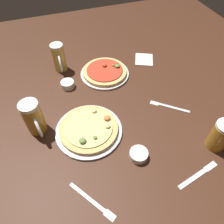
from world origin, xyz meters
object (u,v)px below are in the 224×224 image
object	(u,v)px
pizza_plate_near	(89,129)
beer_mug_pale	(34,118)
beer_mug_dark	(221,136)
beer_mug_amber	(59,58)
napkin_folded	(144,59)
fork_left	(168,106)
pizza_plate_far	(105,72)
ramekin_butter	(139,155)
knife_spare	(198,175)
ramekin_sauce	(68,84)
fork_spare	(93,202)

from	to	relation	value
pizza_plate_near	beer_mug_pale	bearing A→B (deg)	157.94
beer_mug_dark	beer_mug_amber	bearing A→B (deg)	126.11
napkin_folded	fork_left	distance (m)	0.42
pizza_plate_far	ramekin_butter	bearing A→B (deg)	-93.33
beer_mug_pale	knife_spare	size ratio (longest dim) A/B	0.84
pizza_plate_far	beer_mug_pale	distance (m)	0.51
ramekin_sauce	fork_left	distance (m)	0.56
knife_spare	beer_mug_dark	bearing A→B (deg)	32.44
pizza_plate_near	beer_mug_dark	distance (m)	0.58
beer_mug_pale	beer_mug_dark	bearing A→B (deg)	-25.11
beer_mug_dark	ramekin_butter	distance (m)	0.36
pizza_plate_near	beer_mug_pale	world-z (taller)	beer_mug_pale
ramekin_sauce	fork_spare	world-z (taller)	ramekin_sauce
ramekin_sauce	knife_spare	size ratio (longest dim) A/B	0.36
ramekin_sauce	fork_left	xyz separation A→B (m)	(0.46, -0.32, -0.02)
beer_mug_pale	pizza_plate_far	bearing A→B (deg)	33.66
beer_mug_amber	beer_mug_pale	world-z (taller)	beer_mug_pale
beer_mug_dark	knife_spare	xyz separation A→B (m)	(-0.15, -0.10, -0.07)
beer_mug_amber	beer_mug_pale	xyz separation A→B (m)	(-0.18, -0.41, 0.00)
pizza_plate_near	ramekin_sauce	size ratio (longest dim) A/B	4.23
pizza_plate_far	beer_mug_amber	xyz separation A→B (m)	(-0.24, 0.13, 0.07)
pizza_plate_near	beer_mug_dark	bearing A→B (deg)	-26.39
beer_mug_amber	ramekin_butter	size ratio (longest dim) A/B	2.10
pizza_plate_near	fork_spare	world-z (taller)	pizza_plate_near
beer_mug_pale	ramekin_butter	xyz separation A→B (m)	(0.39, -0.29, -0.07)
fork_left	knife_spare	bearing A→B (deg)	-100.45
beer_mug_dark	beer_mug_amber	xyz separation A→B (m)	(-0.56, 0.76, 0.01)
napkin_folded	fork_spare	size ratio (longest dim) A/B	0.67
fork_spare	knife_spare	xyz separation A→B (m)	(0.43, -0.04, -0.00)
beer_mug_amber	napkin_folded	world-z (taller)	beer_mug_amber
ramekin_butter	fork_left	size ratio (longest dim) A/B	0.46
pizza_plate_near	beer_mug_amber	size ratio (longest dim) A/B	1.88
beer_mug_amber	knife_spare	distance (m)	0.95
beer_mug_amber	ramekin_sauce	xyz separation A→B (m)	(0.01, -0.17, -0.06)
fork_left	fork_spare	world-z (taller)	same
ramekin_butter	knife_spare	bearing A→B (deg)	-38.41
fork_spare	knife_spare	distance (m)	0.44
ramekin_sauce	knife_spare	bearing A→B (deg)	-60.35
ramekin_sauce	knife_spare	distance (m)	0.80
pizza_plate_far	beer_mug_dark	size ratio (longest dim) A/B	1.97
napkin_folded	fork_left	size ratio (longest dim) A/B	0.74
pizza_plate_far	napkin_folded	world-z (taller)	pizza_plate_far
napkin_folded	knife_spare	world-z (taller)	napkin_folded
knife_spare	fork_left	bearing A→B (deg)	79.55
ramekin_butter	napkin_folded	bearing A→B (deg)	63.22
fork_left	pizza_plate_near	bearing A→B (deg)	-177.76
beer_mug_dark	ramekin_sauce	world-z (taller)	beer_mug_dark
ramekin_sauce	fork_spare	bearing A→B (deg)	-93.46
pizza_plate_far	beer_mug_pale	size ratio (longest dim) A/B	1.66
beer_mug_amber	napkin_folded	distance (m)	0.53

